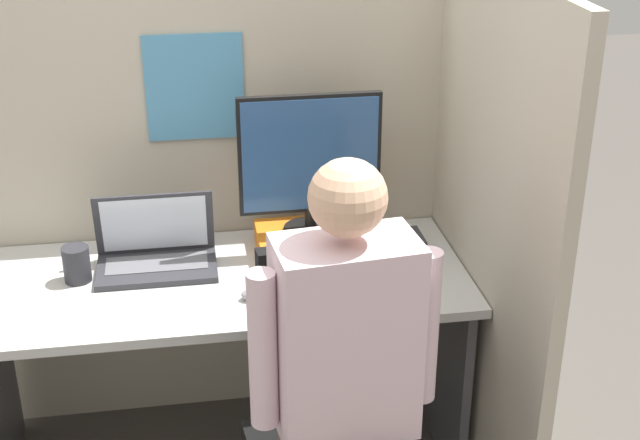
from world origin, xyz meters
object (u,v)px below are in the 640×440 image
monitor (310,161)px  pen_cup (77,264)px  office_chair (341,426)px  paper_box (310,241)px  laptop (156,254)px  stapler (415,241)px  carrot_toy (336,294)px  person (347,384)px

monitor → pen_cup: 0.79m
office_chair → pen_cup: office_chair is taller
paper_box → pen_cup: pen_cup is taller
laptop → stapler: bearing=0.5°
monitor → laptop: monitor is taller
stapler → office_chair: office_chair is taller
carrot_toy → paper_box: bearing=94.6°
paper_box → office_chair: (-0.02, -0.69, -0.21)m
laptop → pen_cup: size_ratio=3.28×
paper_box → laptop: laptop is taller
carrot_toy → laptop: bearing=150.6°
person → carrot_toy: bearing=82.8°
monitor → laptop: bearing=-175.3°
monitor → carrot_toy: 0.45m
laptop → carrot_toy: size_ratio=3.24×
laptop → person: person is taller
monitor → stapler: 0.46m
paper_box → person: (-0.04, -0.85, 0.03)m
person → pen_cup: bearing=132.6°
stapler → person: size_ratio=0.10×
monitor → paper_box: bearing=-90.0°
stapler → office_chair: 0.78m
monitor → office_chair: monitor is taller
laptop → stapler: size_ratio=2.87×
monitor → person: bearing=-92.6°
carrot_toy → office_chair: office_chair is taller
laptop → pen_cup: bearing=-168.4°
monitor → carrot_toy: size_ratio=3.98×
person → monitor: bearing=87.4°
carrot_toy → person: size_ratio=0.09×
paper_box → carrot_toy: bearing=-85.4°
laptop → stapler: laptop is taller
laptop → office_chair: (0.48, -0.66, -0.22)m
stapler → carrot_toy: stapler is taller
person → laptop: bearing=119.6°
laptop → office_chair: 0.84m
pen_cup → carrot_toy: bearing=-17.8°
paper_box → laptop: size_ratio=0.93×
carrot_toy → person: bearing=-97.2°
stapler → carrot_toy: size_ratio=1.13×
stapler → person: bearing=-115.3°
laptop → pen_cup: (-0.24, -0.05, 0.01)m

